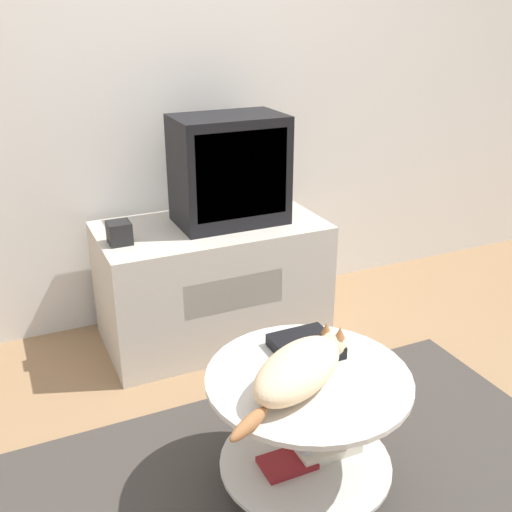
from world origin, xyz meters
name	(u,v)px	position (x,y,z in m)	size (l,w,h in m)	color
ground_plane	(326,504)	(0.00, 0.00, 0.00)	(12.00, 12.00, 0.00)	#93704C
wall_back	(166,66)	(0.00, 1.61, 1.30)	(8.00, 0.05, 2.60)	silver
rug	(326,502)	(0.00, 0.00, 0.01)	(2.04, 1.40, 0.02)	#3D3833
tv_stand	(212,281)	(0.06, 1.24, 0.30)	(1.08, 0.58, 0.60)	beige
tv	(229,170)	(0.17, 1.24, 0.85)	(0.51, 0.33, 0.51)	black
speaker	(119,233)	(-0.39, 1.17, 0.65)	(0.10, 0.10, 0.10)	black
coffee_table	(308,421)	(-0.04, 0.08, 0.31)	(0.66, 0.66, 0.47)	#B2B2B7
dvd_box	(306,346)	(0.02, 0.20, 0.51)	(0.21, 0.20, 0.04)	black
cat	(300,369)	(-0.10, 0.04, 0.55)	(0.54, 0.37, 0.13)	beige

